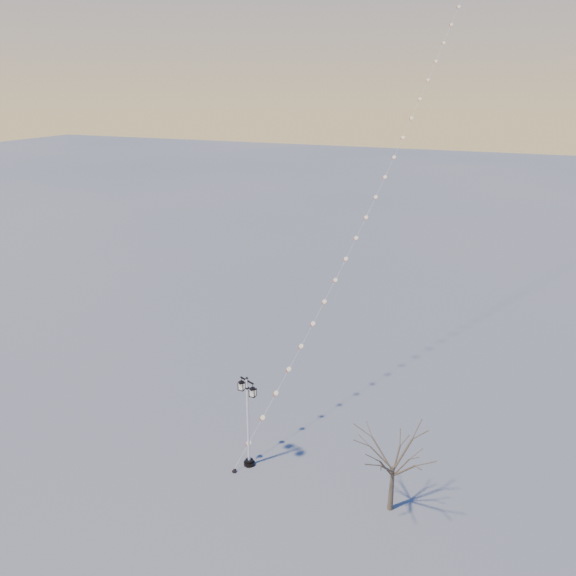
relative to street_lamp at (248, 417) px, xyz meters
The scene contains 4 objects.
ground 2.93m from the street_lamp, 84.80° to the right, with size 300.00×300.00×0.00m, color slate.
street_lamp is the anchor object (origin of this frame).
bare_tree 7.24m from the street_lamp, ahead, with size 2.49×2.49×4.13m.
kite_train 21.17m from the street_lamp, 79.10° to the left, with size 7.66×34.52×32.45m.
Camera 1 is at (10.74, -19.91, 17.99)m, focal length 35.09 mm.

